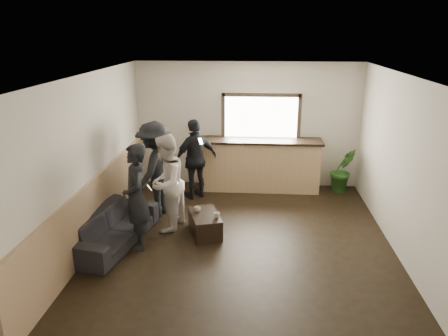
# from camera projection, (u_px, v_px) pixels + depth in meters

# --- Properties ---
(ground) EXTENTS (5.00, 6.00, 0.01)m
(ground) POSITION_uv_depth(u_px,v_px,m) (242.00, 243.00, 7.39)
(ground) COLOR black
(room_shell) EXTENTS (5.01, 6.01, 2.80)m
(room_shell) POSITION_uv_depth(u_px,v_px,m) (197.00, 159.00, 7.00)
(room_shell) COLOR silver
(room_shell) RESTS_ON ground
(bar_counter) EXTENTS (2.70, 0.68, 2.13)m
(bar_counter) POSITION_uv_depth(u_px,v_px,m) (260.00, 162.00, 9.74)
(bar_counter) COLOR tan
(bar_counter) RESTS_ON ground
(sofa) EXTENTS (1.15, 2.12, 0.59)m
(sofa) POSITION_uv_depth(u_px,v_px,m) (113.00, 228.00, 7.29)
(sofa) COLOR black
(sofa) RESTS_ON ground
(coffee_table) EXTENTS (0.70, 0.94, 0.37)m
(coffee_table) POSITION_uv_depth(u_px,v_px,m) (205.00, 224.00, 7.69)
(coffee_table) COLOR black
(coffee_table) RESTS_ON ground
(cup_a) EXTENTS (0.16, 0.16, 0.09)m
(cup_a) POSITION_uv_depth(u_px,v_px,m) (197.00, 209.00, 7.74)
(cup_a) COLOR silver
(cup_a) RESTS_ON coffee_table
(cup_b) EXTENTS (0.13, 0.13, 0.09)m
(cup_b) POSITION_uv_depth(u_px,v_px,m) (217.00, 215.00, 7.48)
(cup_b) COLOR silver
(cup_b) RESTS_ON coffee_table
(potted_plant) EXTENTS (0.64, 0.56, 0.99)m
(potted_plant) POSITION_uv_depth(u_px,v_px,m) (343.00, 170.00, 9.60)
(potted_plant) COLOR #2D6623
(potted_plant) RESTS_ON ground
(person_a) EXTENTS (0.62, 0.75, 1.76)m
(person_a) POSITION_uv_depth(u_px,v_px,m) (136.00, 197.00, 7.01)
(person_a) COLOR black
(person_a) RESTS_ON ground
(person_b) EXTENTS (0.83, 0.97, 1.74)m
(person_b) POSITION_uv_depth(u_px,v_px,m) (166.00, 183.00, 7.68)
(person_b) COLOR silver
(person_b) RESTS_ON ground
(person_c) EXTENTS (0.97, 1.33, 1.84)m
(person_c) POSITION_uv_depth(u_px,v_px,m) (155.00, 169.00, 8.28)
(person_c) COLOR black
(person_c) RESTS_ON ground
(person_d) EXTENTS (1.04, 0.94, 1.70)m
(person_d) POSITION_uv_depth(u_px,v_px,m) (196.00, 159.00, 9.17)
(person_d) COLOR black
(person_d) RESTS_ON ground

